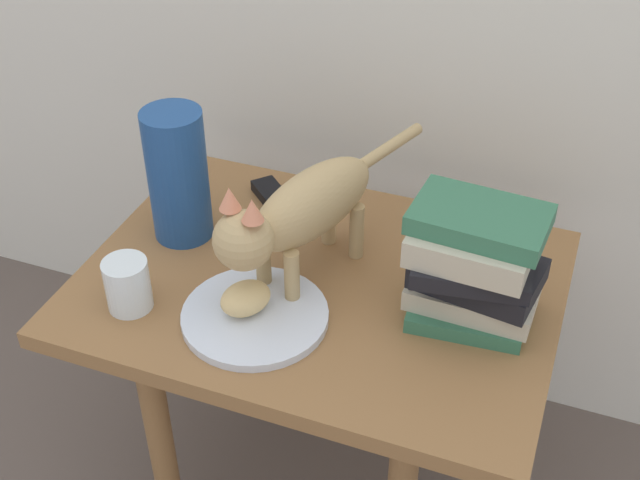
{
  "coord_description": "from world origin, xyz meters",
  "views": [
    {
      "loc": [
        0.36,
        -0.96,
        1.39
      ],
      "look_at": [
        0.0,
        0.0,
        0.61
      ],
      "focal_mm": 46.41,
      "sensor_mm": 36.0,
      "label": 1
    }
  ],
  "objects": [
    {
      "name": "cat",
      "position": [
        -0.03,
        -0.01,
        0.66
      ],
      "size": [
        0.2,
        0.46,
        0.23
      ],
      "color": "tan",
      "rests_on": "side_table"
    },
    {
      "name": "tv_remote",
      "position": [
        -0.14,
        0.17,
        0.54
      ],
      "size": [
        0.14,
        0.13,
        0.02
      ],
      "primitive_type": "cube",
      "rotation": [
        0.0,
        0.0,
        -0.75
      ],
      "color": "black",
      "rests_on": "side_table"
    },
    {
      "name": "side_table",
      "position": [
        0.0,
        0.0,
        0.45
      ],
      "size": [
        0.76,
        0.56,
        0.53
      ],
      "color": "olive",
      "rests_on": "ground"
    },
    {
      "name": "bread_roll",
      "position": [
        -0.07,
        -0.13,
        0.57
      ],
      "size": [
        0.1,
        0.1,
        0.05
      ],
      "primitive_type": "ellipsoid",
      "rotation": [
        0.0,
        0.0,
        0.95
      ],
      "color": "#E0BC7A",
      "rests_on": "plate"
    },
    {
      "name": "plate",
      "position": [
        -0.06,
        -0.12,
        0.54
      ],
      "size": [
        0.23,
        0.23,
        0.01
      ],
      "primitive_type": "cylinder",
      "color": "silver",
      "rests_on": "side_table"
    },
    {
      "name": "book_stack",
      "position": [
        0.24,
        -0.0,
        0.63
      ],
      "size": [
        0.21,
        0.17,
        0.2
      ],
      "color": "#336B4C",
      "rests_on": "side_table"
    },
    {
      "name": "green_vase",
      "position": [
        -0.27,
        0.04,
        0.65
      ],
      "size": [
        0.1,
        0.1,
        0.23
      ],
      "primitive_type": "cylinder",
      "color": "navy",
      "rests_on": "side_table"
    },
    {
      "name": "candle_jar",
      "position": [
        -0.25,
        -0.16,
        0.57
      ],
      "size": [
        0.07,
        0.07,
        0.08
      ],
      "color": "silver",
      "rests_on": "side_table"
    }
  ]
}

